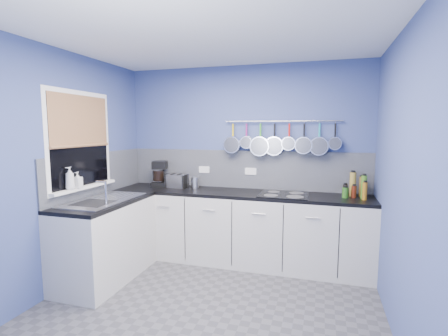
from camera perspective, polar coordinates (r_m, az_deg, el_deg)
The scene contains 43 objects.
floor at distance 3.39m, azimuth -3.07°, elevation -23.23°, with size 3.20×3.00×0.02m, color #47474C.
ceiling at distance 3.05m, azimuth -3.39°, elevation 22.45°, with size 3.20×3.00×0.02m, color white.
wall_back at distance 4.41m, azimuth 3.45°, elevation 1.09°, with size 3.20×0.02×2.50m, color #3A4881.
wall_front at distance 1.66m, azimuth -21.42°, elevation -8.85°, with size 3.20×0.02×2.50m, color #3A4881.
wall_left at distance 3.82m, azimuth -26.55°, elevation -0.48°, with size 0.02×3.00×2.50m, color #3A4881.
wall_right at distance 2.86m, azimuth 28.77°, elevation -2.80°, with size 0.02×3.00×2.50m, color #3A4881.
backsplash_back at distance 4.40m, azimuth 3.38°, elevation -0.24°, with size 3.20×0.02×0.50m, color slate.
backsplash_left at distance 4.28m, azimuth -20.78°, elevation -0.87°, with size 0.02×1.80×0.50m, color slate.
cabinet_run_back at distance 4.27m, azimuth 2.41°, elevation -10.32°, with size 3.20×0.60×0.86m, color beige.
worktop_back at distance 4.16m, azimuth 2.44°, elevation -4.39°, with size 3.20×0.60×0.04m, color black.
cabinet_run_left at distance 4.03m, azimuth -19.66°, elevation -11.79°, with size 0.60×1.20×0.86m, color beige.
worktop_left at distance 3.91m, azimuth -19.92°, elevation -5.52°, with size 0.60×1.20×0.04m, color black.
window_frame at distance 4.00m, azimuth -23.48°, elevation 4.28°, with size 0.01×1.00×1.10m, color white.
window_glass at distance 4.00m, azimuth -23.42°, elevation 4.28°, with size 0.01×0.90×1.00m, color black.
bamboo_blind at distance 3.99m, azimuth -23.48°, elevation 7.51°, with size 0.01×0.90×0.55m, color #9C6D4C.
window_sill at distance 4.04m, azimuth -22.86°, elevation -3.04°, with size 0.10×0.98×0.03m, color white.
sink_unit at distance 3.91m, azimuth -19.93°, elevation -5.17°, with size 0.50×0.95×0.01m, color silver.
mixer_tap at distance 3.65m, azimuth -19.67°, elevation -3.97°, with size 0.12×0.08×0.26m, color silver, non-canonical shape.
socket_left at distance 4.55m, azimuth -3.43°, elevation -0.27°, with size 0.15×0.01×0.09m, color white.
socket_right at distance 4.37m, azimuth 4.61°, elevation -0.56°, with size 0.15×0.01×0.09m, color white.
pot_rail at distance 4.24m, azimuth 9.97°, elevation 7.94°, with size 0.02×0.02×1.45m, color silver.
soap_bottle_a at distance 3.83m, azimuth -24.99°, elevation -1.61°, with size 0.09×0.09×0.24m, color white.
soap_bottle_b at distance 3.91m, azimuth -23.88°, elevation -1.88°, with size 0.08×0.08×0.17m, color white.
paper_towel at distance 4.66m, azimuth -11.30°, elevation -1.20°, with size 0.13×0.13×0.30m, color white.
coffee_maker at distance 4.62m, azimuth -11.07°, elevation -0.99°, with size 0.19×0.22×0.35m, color black, non-canonical shape.
toaster at distance 4.50m, azimuth -8.20°, elevation -2.21°, with size 0.27×0.16×0.18m, color silver.
canister at distance 4.45m, azimuth -5.02°, elevation -2.49°, with size 0.10×0.10×0.14m, color silver.
hob at distance 4.01m, azimuth 10.27°, elevation -4.54°, with size 0.57×0.50×0.01m, color black.
pan_0 at distance 4.35m, azimuth 1.53°, elevation 5.30°, with size 0.22×0.10×0.41m, color silver, non-canonical shape.
pan_1 at distance 4.31m, azimuth 3.88°, elevation 5.69°, with size 0.16×0.06×0.35m, color silver, non-canonical shape.
pan_2 at distance 4.27m, azimuth 6.25°, elevation 5.04°, with size 0.25×0.09×0.44m, color silver, non-canonical shape.
pan_3 at distance 4.25m, azimuth 8.67°, elevation 5.06°, with size 0.24×0.08×0.43m, color silver, non-canonical shape.
pan_4 at distance 4.22m, azimuth 11.13°, elevation 5.46°, with size 0.17×0.10×0.36m, color silver, non-canonical shape.
pan_5 at distance 4.21m, azimuth 13.59°, elevation 5.13°, with size 0.21×0.11×0.40m, color silver, non-canonical shape.
pan_6 at distance 4.20m, azimuth 16.07°, elevation 4.96°, with size 0.23×0.10×0.42m, color silver, non-canonical shape.
pan_7 at distance 4.21m, azimuth 18.56°, elevation 5.35°, with size 0.16×0.10×0.35m, color silver, non-canonical shape.
condiment_0 at distance 4.17m, azimuth 22.57°, elevation -3.00°, with size 0.06×0.06×0.23m, color brown.
condiment_1 at distance 4.15m, azimuth 21.26°, elevation -2.63°, with size 0.07×0.07×0.28m, color olive.
condiment_2 at distance 4.17m, azimuth 20.13°, elevation -3.60°, with size 0.06×0.06×0.13m, color black.
condiment_3 at distance 4.06m, azimuth 22.92°, elevation -3.04°, with size 0.06×0.06×0.26m, color #3F721E.
condiment_4 at distance 4.08m, azimuth 21.43°, elevation -3.83°, with size 0.06×0.06×0.14m, color #4C190C.
condiment_5 at distance 4.04m, azimuth 20.16°, elevation -3.99°, with size 0.07×0.07×0.12m, color #265919.
condiment_6 at distance 3.99m, azimuth 23.06°, elevation -3.69°, with size 0.05×0.05×0.20m, color #8C5914.
Camera 1 is at (1.00, -2.76, 1.68)m, focal length 26.58 mm.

